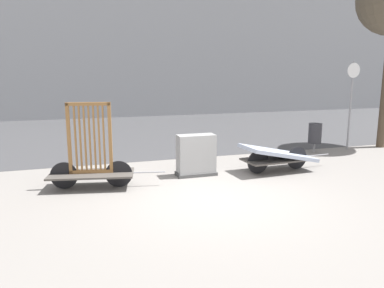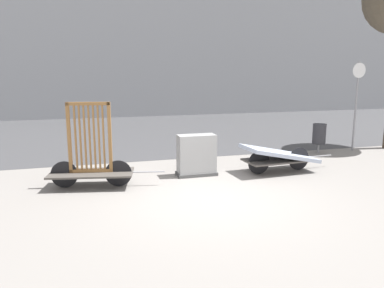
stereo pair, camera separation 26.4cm
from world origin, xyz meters
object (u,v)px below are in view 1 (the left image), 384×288
(bike_cart_with_bedframe, at_px, (91,162))
(trash_bin, at_px, (315,133))
(bike_cart_with_mattress, at_px, (278,155))
(utility_cabinet, at_px, (196,157))
(sign_post, at_px, (351,96))

(bike_cart_with_bedframe, bearing_deg, trash_bin, 25.37)
(bike_cart_with_mattress, bearing_deg, utility_cabinet, 168.34)
(utility_cabinet, bearing_deg, sign_post, 14.18)
(sign_post, bearing_deg, bike_cart_with_bedframe, -168.13)
(bike_cart_with_bedframe, height_order, trash_bin, bike_cart_with_bedframe)
(utility_cabinet, bearing_deg, bike_cart_with_mattress, -7.56)
(trash_bin, bearing_deg, bike_cart_with_mattress, -143.32)
(bike_cart_with_bedframe, relative_size, utility_cabinet, 2.52)
(bike_cart_with_mattress, bearing_deg, trash_bin, 32.59)
(trash_bin, height_order, sign_post, sign_post)
(sign_post, bearing_deg, bike_cart_with_mattress, -154.39)
(utility_cabinet, relative_size, sign_post, 0.36)
(trash_bin, xyz_separation_m, sign_post, (1.26, -0.01, 1.15))
(trash_bin, distance_m, sign_post, 1.71)
(bike_cart_with_mattress, relative_size, sign_post, 0.91)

